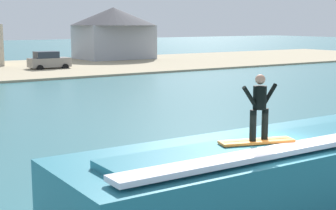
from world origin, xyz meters
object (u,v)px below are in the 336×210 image
at_px(wave_crest, 261,173).
at_px(surfer, 260,104).
at_px(car_far_shore, 49,61).
at_px(surfboard, 257,141).
at_px(house_gabled_white, 114,30).

height_order(wave_crest, surfer, surfer).
bearing_deg(wave_crest, car_far_shore, 77.08).
xyz_separation_m(surfboard, house_gabled_white, (21.62, 49.05, 1.96)).
bearing_deg(car_far_shore, wave_crest, -102.92).
bearing_deg(house_gabled_white, surfboard, -113.78).
bearing_deg(house_gabled_white, car_far_shore, -142.64).
distance_m(wave_crest, surfboard, 1.23).
relative_size(wave_crest, car_far_shore, 2.71).
distance_m(surfboard, surfer, 0.91).
relative_size(surfboard, car_far_shore, 0.48).
bearing_deg(surfer, car_far_shore, 76.46).
xyz_separation_m(wave_crest, car_far_shore, (9.06, 39.50, 0.09)).
bearing_deg(house_gabled_white, surfer, -113.73).
relative_size(wave_crest, surfboard, 5.70).
xyz_separation_m(surfer, house_gabled_white, (21.58, 49.07, 1.05)).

